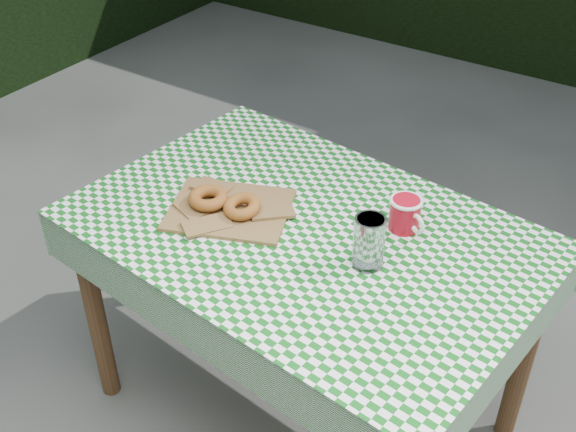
# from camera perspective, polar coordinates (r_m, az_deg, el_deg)

# --- Properties ---
(ground) EXTENTS (60.00, 60.00, 0.00)m
(ground) POSITION_cam_1_polar(r_m,az_deg,el_deg) (2.50, 5.06, -14.03)
(ground) COLOR #474743
(ground) RESTS_ON ground
(table) EXTENTS (1.31, 0.95, 0.75)m
(table) POSITION_cam_1_polar(r_m,az_deg,el_deg) (2.17, 1.22, -9.06)
(table) COLOR #58331E
(table) RESTS_ON ground
(tablecloth) EXTENTS (1.34, 0.98, 0.01)m
(tablecloth) POSITION_cam_1_polar(r_m,az_deg,el_deg) (1.92, 1.36, -1.05)
(tablecloth) COLOR #0D5714
(tablecloth) RESTS_ON table
(paper_bag) EXTENTS (0.40, 0.37, 0.02)m
(paper_bag) POSITION_cam_1_polar(r_m,az_deg,el_deg) (1.99, -4.71, 0.59)
(paper_bag) COLOR brown
(paper_bag) RESTS_ON tablecloth
(bagel_front) EXTENTS (0.12, 0.12, 0.04)m
(bagel_front) POSITION_cam_1_polar(r_m,az_deg,el_deg) (1.99, -6.44, 1.44)
(bagel_front) COLOR #A26621
(bagel_front) RESTS_ON paper_bag
(bagel_back) EXTENTS (0.13, 0.13, 0.03)m
(bagel_back) POSITION_cam_1_polar(r_m,az_deg,el_deg) (1.95, -3.74, 0.77)
(bagel_back) COLOR #945B1E
(bagel_back) RESTS_ON paper_bag
(coffee_mug) EXTENTS (0.22, 0.22, 0.09)m
(coffee_mug) POSITION_cam_1_polar(r_m,az_deg,el_deg) (1.92, 9.37, 0.17)
(coffee_mug) COLOR #A30A1B
(coffee_mug) RESTS_ON tablecloth
(drinking_glass) EXTENTS (0.10, 0.10, 0.14)m
(drinking_glass) POSITION_cam_1_polar(r_m,az_deg,el_deg) (1.77, 6.52, -2.10)
(drinking_glass) COLOR silver
(drinking_glass) RESTS_ON tablecloth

